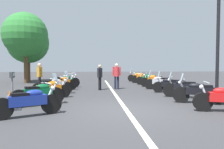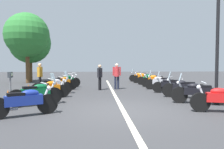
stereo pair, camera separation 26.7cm
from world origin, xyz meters
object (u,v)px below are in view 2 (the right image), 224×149
(motorcycle_right_row_7, at_px, (144,78))
(traffic_cone_1, at_px, (8,98))
(motorcycle_left_row_1, at_px, (37,93))
(motorcycle_right_row_4, at_px, (161,82))
(motorcycle_right_row_3, at_px, (170,85))
(bystander_1, at_px, (40,74))
(bystander_2, at_px, (100,75))
(roadside_tree_1, at_px, (30,43))
(motorcycle_left_row_2, at_px, (48,89))
(motorcycle_right_row_8, at_px, (141,77))
(street_lamp_twin_globe, at_px, (218,24))
(motorcycle_left_row_5, at_px, (65,81))
(motorcycle_right_row_5, at_px, (156,80))
(motorcycle_left_row_0, at_px, (25,101))
(motorcycle_right_row_1, at_px, (198,92))
(motorcycle_right_row_0, at_px, (224,99))
(roadside_tree_0, at_px, (27,35))
(parking_meter, at_px, (10,82))
(motorcycle_left_row_4, at_px, (61,83))
(motorcycle_right_row_2, at_px, (184,88))
(motorcycle_left_row_3, at_px, (53,86))
(traffic_cone_0, at_px, (29,91))
(motorcycle_right_row_6, at_px, (150,79))
(bystander_0, at_px, (117,74))

(motorcycle_right_row_7, height_order, traffic_cone_1, motorcycle_right_row_7)
(motorcycle_left_row_1, bearing_deg, motorcycle_right_row_4, 7.02)
(motorcycle_right_row_3, height_order, bystander_1, bystander_1)
(bystander_2, xyz_separation_m, roadside_tree_1, (6.94, 6.37, 2.66))
(motorcycle_left_row_1, relative_size, motorcycle_right_row_3, 0.94)
(motorcycle_left_row_2, xyz_separation_m, motorcycle_right_row_4, (3.12, -6.22, 0.02))
(motorcycle_right_row_8, bearing_deg, street_lamp_twin_globe, 116.34)
(motorcycle_left_row_2, relative_size, traffic_cone_1, 3.05)
(motorcycle_left_row_5, height_order, motorcycle_right_row_4, motorcycle_right_row_4)
(motorcycle_right_row_5, xyz_separation_m, street_lamp_twin_globe, (-5.56, -1.17, 2.84))
(motorcycle_left_row_0, relative_size, motorcycle_right_row_1, 0.93)
(motorcycle_right_row_0, height_order, roadside_tree_0, roadside_tree_0)
(parking_meter, height_order, roadside_tree_1, roadside_tree_1)
(motorcycle_left_row_2, height_order, motorcycle_left_row_4, motorcycle_left_row_4)
(motorcycle_left_row_5, bearing_deg, motorcycle_right_row_2, -64.56)
(motorcycle_right_row_3, bearing_deg, motorcycle_left_row_2, 29.06)
(motorcycle_left_row_1, height_order, bystander_2, bystander_2)
(motorcycle_right_row_8, height_order, bystander_2, bystander_2)
(motorcycle_right_row_1, xyz_separation_m, motorcycle_right_row_7, (9.46, 0.09, -0.01))
(motorcycle_left_row_1, height_order, roadside_tree_1, roadside_tree_1)
(motorcycle_right_row_2, bearing_deg, motorcycle_left_row_0, 52.09)
(motorcycle_left_row_3, xyz_separation_m, roadside_tree_1, (8.75, 3.90, 3.10))
(motorcycle_left_row_5, bearing_deg, parking_meter, -127.89)
(parking_meter, bearing_deg, motorcycle_left_row_0, -52.45)
(motorcycle_right_row_1, height_order, traffic_cone_0, motorcycle_right_row_1)
(motorcycle_left_row_1, bearing_deg, street_lamp_twin_globe, -24.81)
(motorcycle_left_row_0, height_order, bystander_1, bystander_1)
(motorcycle_right_row_0, distance_m, traffic_cone_0, 8.39)
(motorcycle_right_row_5, distance_m, bystander_2, 4.20)
(motorcycle_left_row_3, xyz_separation_m, motorcycle_right_row_3, (0.15, -6.33, -0.01))
(motorcycle_right_row_6, xyz_separation_m, motorcycle_right_row_7, (1.64, 0.14, 0.00))
(motorcycle_right_row_4, bearing_deg, motorcycle_right_row_2, 109.64)
(traffic_cone_0, bearing_deg, motorcycle_right_row_5, -61.16)
(parking_meter, bearing_deg, motorcycle_left_row_5, 84.70)
(motorcycle_left_row_3, bearing_deg, motorcycle_right_row_8, 23.40)
(street_lamp_twin_globe, bearing_deg, motorcycle_right_row_1, 122.89)
(motorcycle_right_row_3, bearing_deg, motorcycle_left_row_3, 16.72)
(motorcycle_left_row_4, bearing_deg, motorcycle_left_row_0, -120.77)
(bystander_0, bearing_deg, motorcycle_left_row_2, -48.11)
(motorcycle_left_row_1, bearing_deg, bystander_2, 32.90)
(motorcycle_right_row_8, distance_m, bystander_1, 9.56)
(motorcycle_right_row_3, relative_size, bystander_1, 1.17)
(motorcycle_left_row_5, height_order, motorcycle_right_row_5, motorcycle_left_row_5)
(motorcycle_right_row_4, distance_m, motorcycle_right_row_8, 6.14)
(parking_meter, relative_size, traffic_cone_1, 2.10)
(motorcycle_right_row_3, bearing_deg, traffic_cone_0, 22.82)
(motorcycle_right_row_8, bearing_deg, motorcycle_right_row_1, 109.47)
(motorcycle_right_row_5, bearing_deg, motorcycle_right_row_1, 104.35)
(motorcycle_left_row_1, height_order, traffic_cone_0, motorcycle_left_row_1)
(motorcycle_left_row_1, height_order, motorcycle_left_row_5, motorcycle_left_row_1)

